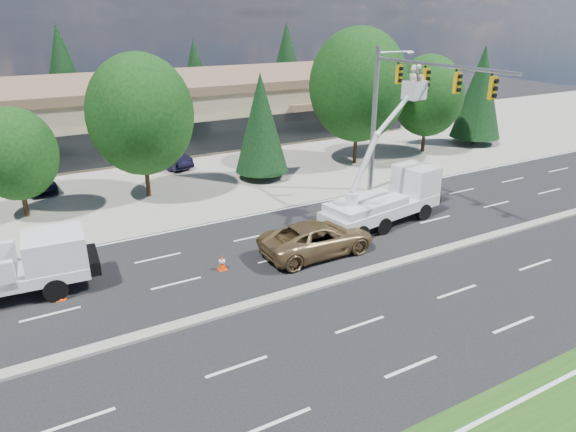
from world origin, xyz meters
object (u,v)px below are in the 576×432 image
bucket_truck (390,192)px  minivan (317,238)px  signal_mast (399,101)px  utility_pickup (17,273)px

bucket_truck → minivan: bucket_truck is taller
signal_mast → minivan: bearing=-152.5°
minivan → signal_mast: bearing=-62.6°
bucket_truck → minivan: (-5.62, -1.50, -0.96)m
signal_mast → utility_pickup: (-20.91, -1.66, -5.05)m
signal_mast → utility_pickup: bearing=-175.5°
utility_pickup → bucket_truck: (18.39, -1.09, 0.73)m
signal_mast → utility_pickup: signal_mast is taller
minivan → bucket_truck: bearing=-75.2°
utility_pickup → minivan: utility_pickup is taller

